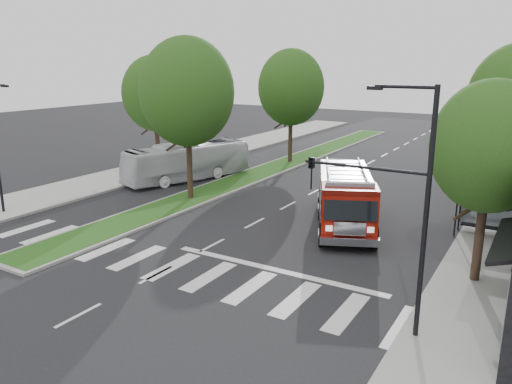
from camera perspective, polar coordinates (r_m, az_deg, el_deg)
ground at (r=24.33m, az=-5.03°, el=-6.11°), size 140.00×140.00×0.00m
sidewalk_left at (r=40.72m, az=-13.44°, el=2.18°), size 5.00×80.00×0.15m
median at (r=42.11m, az=2.65°, el=2.98°), size 3.00×50.00×0.15m
bus_shelter at (r=27.41m, az=25.20°, el=-0.62°), size 3.20×1.60×2.61m
tree_right_near at (r=20.70m, az=25.19°, el=4.66°), size 4.40×4.40×8.05m
tree_median_near at (r=31.22m, az=-7.89°, el=11.25°), size 5.80×5.80×10.16m
tree_median_far at (r=43.06m, az=4.04°, el=11.82°), size 5.60×5.60×9.72m
tree_left_mid at (r=41.00m, az=-11.47°, el=10.97°), size 5.20×5.20×9.16m
streetlight_right_near at (r=15.85m, az=15.89°, el=-0.31°), size 4.08×0.22×8.00m
streetlight_right_far at (r=38.72m, az=26.27°, el=7.06°), size 2.11×0.20×8.00m
fire_engine at (r=27.27m, az=10.13°, el=-0.68°), size 6.10×9.30×3.12m
city_bus at (r=37.53m, az=-7.81°, el=3.46°), size 5.45×10.25×2.79m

